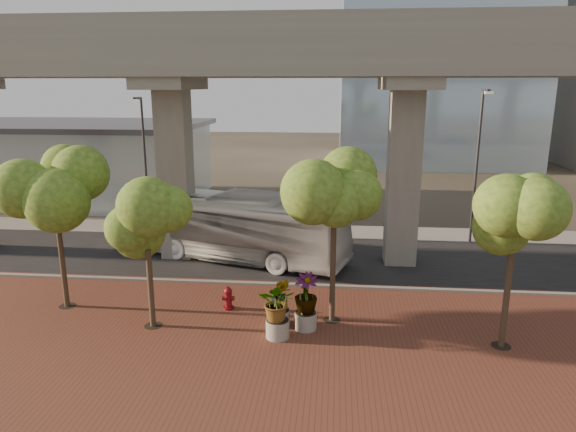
{
  "coord_description": "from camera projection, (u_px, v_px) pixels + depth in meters",
  "views": [
    {
      "loc": [
        2.5,
        -24.49,
        9.19
      ],
      "look_at": [
        0.18,
        0.5,
        2.8
      ],
      "focal_mm": 32.0,
      "sensor_mm": 36.0,
      "label": 1
    }
  ],
  "objects": [
    {
      "name": "curb_strip",
      "position": [
        279.0,
        285.0,
        24.18
      ],
      "size": [
        70.0,
        0.25,
        0.16
      ],
      "primitive_type": "cube",
      "color": "gray",
      "rests_on": "ground"
    },
    {
      "name": "ground",
      "position": [
        284.0,
        272.0,
        26.13
      ],
      "size": [
        160.0,
        160.0,
        0.0
      ],
      "primitive_type": "plane",
      "color": "#332C25",
      "rests_on": "ground"
    },
    {
      "name": "fire_hydrant",
      "position": [
        228.0,
        298.0,
        21.53
      ],
      "size": [
        0.5,
        0.45,
        1.0
      ],
      "color": "maroon",
      "rests_on": "ground"
    },
    {
      "name": "planter_right",
      "position": [
        306.0,
        296.0,
        19.55
      ],
      "size": [
        2.09,
        2.09,
        2.23
      ],
      "color": "#AEA79E",
      "rests_on": "ground"
    },
    {
      "name": "transit_viaduct",
      "position": [
        287.0,
        124.0,
        26.26
      ],
      "size": [
        72.0,
        5.6,
        12.4
      ],
      "color": "gray",
      "rests_on": "ground"
    },
    {
      "name": "street_tree_far_west",
      "position": [
        54.0,
        191.0,
        20.67
      ],
      "size": [
        3.97,
        3.97,
        6.83
      ],
      "color": "#4C3B2B",
      "rests_on": "ground"
    },
    {
      "name": "streetlamp_east",
      "position": [
        478.0,
        156.0,
        29.61
      ],
      "size": [
        0.44,
        1.3,
        8.98
      ],
      "color": "#323238",
      "rests_on": "ground"
    },
    {
      "name": "brick_plaza",
      "position": [
        261.0,
        349.0,
        18.4
      ],
      "size": [
        70.0,
        13.0,
        0.06
      ],
      "primitive_type": "cube",
      "color": "brown",
      "rests_on": "ground"
    },
    {
      "name": "asphalt_road",
      "position": [
        287.0,
        258.0,
        28.05
      ],
      "size": [
        90.0,
        8.0,
        0.04
      ],
      "primitive_type": "cube",
      "color": "black",
      "rests_on": "ground"
    },
    {
      "name": "planter_front",
      "position": [
        278.0,
        305.0,
        18.88
      ],
      "size": [
        1.96,
        1.96,
        2.15
      ],
      "color": "#AEAB9D",
      "rests_on": "ground"
    },
    {
      "name": "street_tree_near_west",
      "position": [
        146.0,
        223.0,
        19.08
      ],
      "size": [
        3.59,
        3.59,
        5.83
      ],
      "color": "#4C3B2B",
      "rests_on": "ground"
    },
    {
      "name": "planter_left",
      "position": [
        280.0,
        297.0,
        19.91
      ],
      "size": [
        1.77,
        1.77,
        1.95
      ],
      "color": "#9E9A8F",
      "rests_on": "ground"
    },
    {
      "name": "transit_bus",
      "position": [
        229.0,
        226.0,
        27.72
      ],
      "size": [
        13.43,
        6.98,
        3.66
      ],
      "primitive_type": "imported",
      "rotation": [
        0.0,
        0.0,
        1.26
      ],
      "color": "silver",
      "rests_on": "ground"
    },
    {
      "name": "street_tree_near_east",
      "position": [
        335.0,
        193.0,
        19.31
      ],
      "size": [
        4.15,
        4.15,
        7.13
      ],
      "color": "#4C3B2B",
      "rests_on": "ground"
    },
    {
      "name": "station_pavilion",
      "position": [
        63.0,
        160.0,
        42.56
      ],
      "size": [
        23.0,
        13.0,
        6.3
      ],
      "color": "silver",
      "rests_on": "ground"
    },
    {
      "name": "streetlamp_west",
      "position": [
        144.0,
        156.0,
        31.58
      ],
      "size": [
        0.42,
        1.23,
        8.5
      ],
      "color": "#2C2D31",
      "rests_on": "ground"
    },
    {
      "name": "street_tree_far_east",
      "position": [
        516.0,
        215.0,
        17.33
      ],
      "size": [
        3.78,
        3.78,
        6.62
      ],
      "color": "#4C3B2B",
      "rests_on": "ground"
    },
    {
      "name": "far_sidewalk",
      "position": [
        295.0,
        231.0,
        33.36
      ],
      "size": [
        90.0,
        3.0,
        0.06
      ],
      "primitive_type": "cube",
      "color": "gray",
      "rests_on": "ground"
    }
  ]
}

